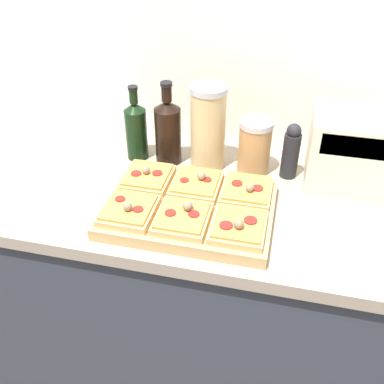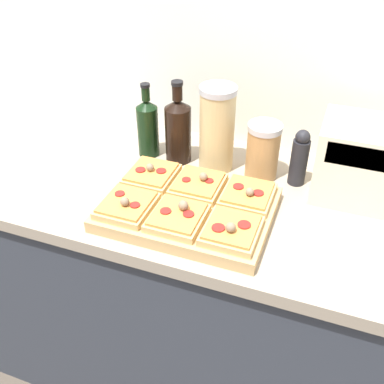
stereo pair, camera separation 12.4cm
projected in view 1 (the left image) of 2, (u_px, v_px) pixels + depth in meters
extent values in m
cube|color=silver|center=(204.00, 36.00, 1.45)|extent=(6.00, 0.06, 2.50)
cube|color=#333842|center=(181.00, 291.00, 1.64)|extent=(2.60, 0.64, 0.86)
cube|color=gray|center=(179.00, 191.00, 1.38)|extent=(2.63, 0.67, 0.04)
cube|color=tan|center=(190.00, 209.00, 1.24)|extent=(0.46, 0.34, 0.04)
cube|color=tan|center=(147.00, 178.00, 1.32)|extent=(0.14, 0.15, 0.02)
cube|color=#D6843D|center=(147.00, 174.00, 1.31)|extent=(0.12, 0.13, 0.01)
cylinder|color=maroon|center=(136.00, 173.00, 1.30)|extent=(0.03, 0.03, 0.00)
cylinder|color=maroon|center=(157.00, 173.00, 1.30)|extent=(0.03, 0.03, 0.00)
sphere|color=#7F6B51|center=(146.00, 170.00, 1.30)|extent=(0.02, 0.02, 0.02)
cube|color=tan|center=(196.00, 185.00, 1.29)|extent=(0.14, 0.15, 0.02)
cube|color=#D6843D|center=(196.00, 181.00, 1.28)|extent=(0.12, 0.13, 0.01)
cylinder|color=maroon|center=(184.00, 180.00, 1.28)|extent=(0.03, 0.03, 0.00)
cylinder|color=maroon|center=(207.00, 180.00, 1.28)|extent=(0.03, 0.03, 0.00)
sphere|color=#7F6B51|center=(201.00, 176.00, 1.27)|extent=(0.02, 0.02, 0.02)
cube|color=tan|center=(247.00, 192.00, 1.26)|extent=(0.14, 0.15, 0.02)
cube|color=#D6843D|center=(247.00, 188.00, 1.25)|extent=(0.12, 0.13, 0.01)
cylinder|color=maroon|center=(237.00, 183.00, 1.26)|extent=(0.03, 0.03, 0.00)
cylinder|color=maroon|center=(258.00, 188.00, 1.24)|extent=(0.03, 0.03, 0.00)
sphere|color=#7F6B51|center=(250.00, 188.00, 1.23)|extent=(0.02, 0.02, 0.02)
cube|color=tan|center=(129.00, 211.00, 1.19)|extent=(0.14, 0.15, 0.02)
cube|color=#D6843D|center=(128.00, 207.00, 1.18)|extent=(0.12, 0.13, 0.01)
cylinder|color=maroon|center=(120.00, 199.00, 1.20)|extent=(0.03, 0.03, 0.00)
cylinder|color=maroon|center=(138.00, 209.00, 1.17)|extent=(0.03, 0.03, 0.00)
sphere|color=#7F6B51|center=(128.00, 206.00, 1.16)|extent=(0.02, 0.02, 0.02)
cube|color=tan|center=(182.00, 219.00, 1.16)|extent=(0.14, 0.15, 0.02)
cube|color=#D6843D|center=(182.00, 215.00, 1.16)|extent=(0.12, 0.13, 0.01)
cylinder|color=maroon|center=(170.00, 213.00, 1.15)|extent=(0.03, 0.03, 0.00)
cylinder|color=maroon|center=(194.00, 214.00, 1.15)|extent=(0.03, 0.03, 0.00)
sphere|color=#7F6B51|center=(188.00, 206.00, 1.16)|extent=(0.03, 0.03, 0.03)
cube|color=tan|center=(238.00, 228.00, 1.14)|extent=(0.14, 0.15, 0.02)
cube|color=#D6843D|center=(239.00, 223.00, 1.13)|extent=(0.12, 0.13, 0.01)
cylinder|color=maroon|center=(226.00, 225.00, 1.11)|extent=(0.03, 0.03, 0.00)
cylinder|color=maroon|center=(251.00, 220.00, 1.13)|extent=(0.03, 0.03, 0.00)
sphere|color=#7F6B51|center=(239.00, 224.00, 1.10)|extent=(0.03, 0.03, 0.03)
cylinder|color=black|center=(137.00, 134.00, 1.46)|extent=(0.07, 0.07, 0.17)
cone|color=black|center=(134.00, 107.00, 1.40)|extent=(0.07, 0.07, 0.02)
cylinder|color=black|center=(133.00, 96.00, 1.38)|extent=(0.03, 0.03, 0.04)
cylinder|color=black|center=(133.00, 88.00, 1.36)|extent=(0.03, 0.03, 0.01)
cylinder|color=black|center=(168.00, 136.00, 1.43)|extent=(0.08, 0.08, 0.18)
cone|color=black|center=(167.00, 105.00, 1.37)|extent=(0.08, 0.08, 0.03)
cylinder|color=black|center=(167.00, 93.00, 1.35)|extent=(0.03, 0.03, 0.05)
cylinder|color=black|center=(166.00, 84.00, 1.33)|extent=(0.04, 0.04, 0.01)
cylinder|color=tan|center=(208.00, 130.00, 1.39)|extent=(0.11, 0.11, 0.26)
cylinder|color=#B2B2B7|center=(209.00, 89.00, 1.31)|extent=(0.11, 0.11, 0.02)
cylinder|color=#AD7F4C|center=(254.00, 149.00, 1.39)|extent=(0.10, 0.10, 0.16)
cylinder|color=#B2B2B7|center=(257.00, 123.00, 1.34)|extent=(0.10, 0.10, 0.02)
cylinder|color=black|center=(290.00, 156.00, 1.37)|extent=(0.05, 0.05, 0.15)
sphere|color=black|center=(294.00, 131.00, 1.32)|extent=(0.04, 0.04, 0.04)
cube|color=beige|center=(350.00, 151.00, 1.32)|extent=(0.24, 0.21, 0.23)
cube|color=black|center=(358.00, 147.00, 1.20)|extent=(0.19, 0.01, 0.06)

